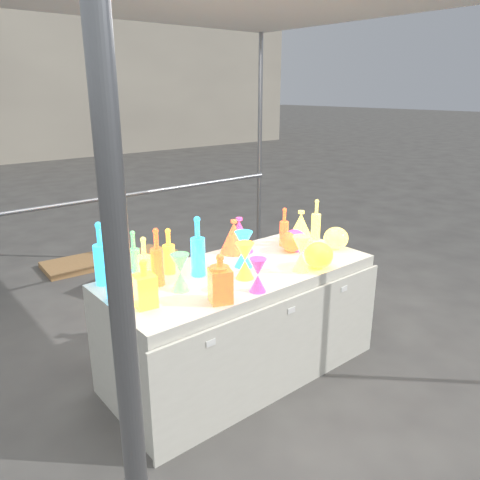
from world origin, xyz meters
TOP-DOWN VIEW (x-y plane):
  - ground at (0.00, 0.00)m, footprint 80.00×80.00m
  - display_table at (0.00, -0.01)m, footprint 1.84×0.83m
  - background_building at (4.00, 14.00)m, footprint 14.00×6.00m
  - cardboard_box_closed at (0.17, 1.61)m, footprint 0.61×0.53m
  - cardboard_box_flat at (-0.14, 2.64)m, footprint 0.74×0.55m
  - bottle_1 at (-0.79, 0.34)m, footprint 0.11×0.11m
  - bottle_2 at (-0.54, 0.11)m, footprint 0.09×0.09m
  - bottle_3 at (-0.64, 0.35)m, footprint 0.10×0.10m
  - bottle_4 at (-0.62, 0.13)m, footprint 0.08×0.08m
  - bottle_5 at (-0.62, 0.26)m, footprint 0.08×0.08m
  - bottle_6 at (-0.39, 0.23)m, footprint 0.08×0.08m
  - bottle_7 at (-0.27, 0.09)m, footprint 0.12×0.12m
  - decanter_0 at (-0.74, -0.10)m, footprint 0.13×0.13m
  - decanter_1 at (-0.40, -0.31)m, footprint 0.15×0.15m
  - decanter_2 at (-0.81, 0.07)m, footprint 0.12×0.12m
  - hourglass_0 at (-0.40, -0.31)m, footprint 0.14×0.14m
  - hourglass_1 at (-0.14, -0.34)m, footprint 0.11×0.11m
  - hourglass_2 at (0.29, -0.27)m, footprint 0.15×0.15m
  - hourglass_3 at (-0.48, -0.04)m, footprint 0.12×0.12m
  - hourglass_4 at (-0.07, -0.14)m, footprint 0.15×0.15m
  - hourglass_5 at (0.05, 0.02)m, footprint 0.15×0.15m
  - globe_0 at (0.42, -0.30)m, footprint 0.23×0.23m
  - globe_1 at (0.81, -0.13)m, footprint 0.21×0.21m
  - globe_2 at (0.51, 0.03)m, footprint 0.20×0.20m
  - globe_3 at (0.54, 0.03)m, footprint 0.23×0.23m
  - lampshade_1 at (0.17, 0.28)m, footprint 0.24×0.24m
  - lampshade_2 at (0.22, 0.28)m, footprint 0.25×0.25m
  - lampshade_3 at (0.70, 0.13)m, footprint 0.28×0.28m
  - bottle_9 at (0.56, 0.17)m, footprint 0.08×0.08m
  - bottle_11 at (0.86, 0.12)m, footprint 0.08×0.08m

SIDE VIEW (x-z plane):
  - ground at x=0.00m, z-range 0.00..0.00m
  - cardboard_box_flat at x=-0.14m, z-range 0.00..0.06m
  - cardboard_box_closed at x=0.17m, z-range 0.00..0.37m
  - display_table at x=0.00m, z-range 0.00..0.75m
  - globe_2 at x=0.51m, z-range 0.75..0.88m
  - globe_3 at x=0.54m, z-range 0.75..0.89m
  - globe_1 at x=0.81m, z-range 0.75..0.89m
  - globe_0 at x=0.42m, z-range 0.75..0.90m
  - hourglass_1 at x=-0.14m, z-range 0.75..0.95m
  - hourglass_0 at x=-0.40m, z-range 0.75..0.96m
  - hourglass_3 at x=-0.48m, z-range 0.75..0.97m
  - hourglass_2 at x=0.29m, z-range 0.75..0.98m
  - hourglass_4 at x=-0.07m, z-range 0.75..0.98m
  - hourglass_5 at x=0.05m, z-range 0.75..0.99m
  - lampshade_1 at x=0.17m, z-range 0.75..0.99m
  - lampshade_2 at x=0.22m, z-range 0.75..1.00m
  - lampshade_3 at x=0.70m, z-range 0.75..1.00m
  - decanter_0 at x=-0.74m, z-range 0.75..1.02m
  - decanter_2 at x=-0.81m, z-range 0.75..1.03m
  - decanter_1 at x=-0.40m, z-range 0.75..1.03m
  - bottle_9 at x=0.56m, z-range 0.75..1.04m
  - bottle_3 at x=-0.64m, z-range 0.75..1.05m
  - bottle_6 at x=-0.39m, z-range 0.75..1.05m
  - bottle_4 at x=-0.62m, z-range 0.75..1.06m
  - bottle_11 at x=0.86m, z-range 0.75..1.07m
  - bottle_5 at x=-0.62m, z-range 0.75..1.07m
  - bottle_2 at x=-0.54m, z-range 0.75..1.11m
  - bottle_7 at x=-0.27m, z-range 0.75..1.14m
  - bottle_1 at x=-0.79m, z-range 0.75..1.14m
  - background_building at x=4.00m, z-range 0.00..6.00m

